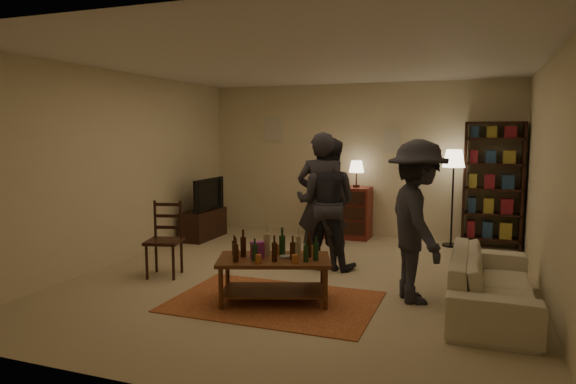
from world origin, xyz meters
The scene contains 13 objects.
floor centered at (0.00, 0.00, 0.00)m, with size 6.00×6.00×0.00m, color #C6B793.
room_shell centered at (-0.65, 2.98, 1.81)m, with size 6.00×6.00×6.00m.
rug centered at (-0.02, -0.93, 0.01)m, with size 2.20×1.50×0.01m, color #963820.
coffee_table centered at (-0.02, -0.93, 0.43)m, with size 1.36×1.03×0.83m.
dining_chair centered at (-1.75, -0.41, 0.52)m, with size 0.52×0.52×0.98m.
tv_stand centered at (-2.44, 1.80, 0.38)m, with size 0.40×1.00×1.06m.
dresser centered at (-0.19, 2.71, 0.48)m, with size 1.00×0.50×1.36m.
bookshelf centered at (2.25, 2.78, 1.03)m, with size 0.90×0.34×2.02m.
floor_lamp centered at (1.65, 2.65, 1.33)m, with size 0.36×0.36×1.57m.
sofa centered at (2.20, -0.40, 0.30)m, with size 2.08×0.81×0.61m, color beige.
person_left centered at (0.07, 0.57, 0.93)m, with size 0.68×0.44×1.86m, color #25242B.
person_right centered at (0.10, 0.67, 0.89)m, with size 0.86×0.67×1.78m, color #27272F.
person_by_sofa centered at (1.42, -0.34, 0.89)m, with size 1.15×0.66×1.78m, color #292931.
Camera 1 is at (2.01, -5.98, 1.85)m, focal length 32.00 mm.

